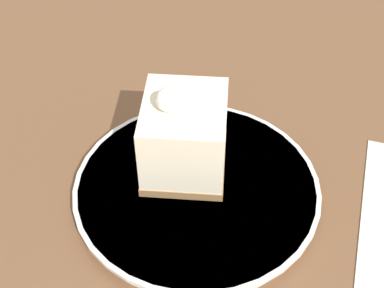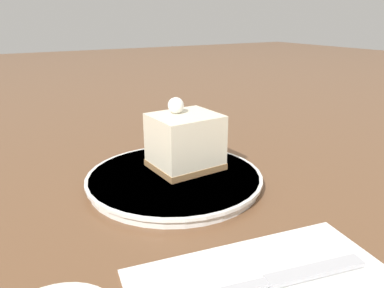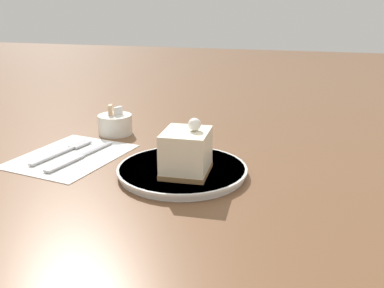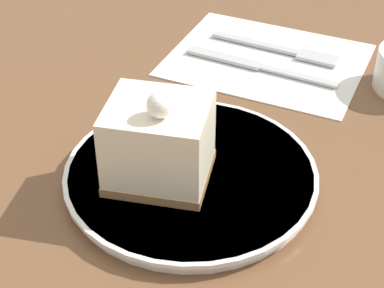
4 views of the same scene
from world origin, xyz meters
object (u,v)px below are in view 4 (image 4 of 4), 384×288
object	(u,v)px
plate	(189,179)
fork	(285,50)
cake_slice	(159,142)
knife	(246,63)

from	to	relation	value
plate	fork	bearing A→B (deg)	169.51
cake_slice	plate	bearing A→B (deg)	109.13
cake_slice	knife	bearing A→B (deg)	169.03
plate	knife	size ratio (longest dim) A/B	1.25
fork	knife	bearing A→B (deg)	-31.34
fork	plate	bearing A→B (deg)	1.44
plate	cake_slice	xyz separation A→B (m)	(0.01, -0.02, 0.04)
knife	cake_slice	bearing A→B (deg)	3.71
fork	cake_slice	bearing A→B (deg)	-3.05
plate	cake_slice	world-z (taller)	cake_slice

